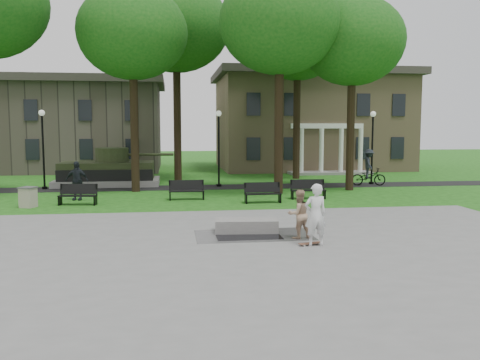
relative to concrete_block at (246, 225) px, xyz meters
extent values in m
plane|color=#184A11|center=(-0.19, 1.66, -0.24)|extent=(120.00, 120.00, 0.00)
cube|color=gray|center=(-0.19, -3.34, -0.23)|extent=(22.00, 16.00, 0.02)
cube|color=black|center=(-0.19, 13.66, -0.24)|extent=(44.00, 2.60, 0.01)
cube|color=#9E8460|center=(9.81, 27.66, 3.75)|extent=(16.00, 11.00, 8.00)
cube|color=#38332D|center=(9.81, 27.66, 8.06)|extent=(17.00, 12.00, 0.60)
cube|color=silver|center=(9.81, 22.16, 3.55)|extent=(6.00, 0.30, 0.40)
cube|color=#4C443D|center=(-11.19, 28.16, 3.35)|extent=(15.00, 10.00, 7.20)
cylinder|color=black|center=(-4.69, 12.16, 3.75)|extent=(0.48, 0.48, 8.00)
ellipsoid|color=#124E13|center=(-4.69, 12.16, 8.76)|extent=(6.20, 6.20, 5.27)
cylinder|color=black|center=(3.31, 10.16, 3.92)|extent=(0.50, 0.50, 8.32)
ellipsoid|color=#124E13|center=(3.31, 10.16, 9.12)|extent=(6.60, 6.60, 5.61)
cylinder|color=black|center=(7.81, 11.16, 3.59)|extent=(0.46, 0.46, 7.68)
ellipsoid|color=#124E13|center=(7.81, 11.16, 8.40)|extent=(6.00, 6.00, 5.10)
cylinder|color=black|center=(-2.19, 17.66, 4.39)|extent=(0.54, 0.54, 9.28)
ellipsoid|color=#124E13|center=(-2.19, 17.66, 10.20)|extent=(7.20, 7.20, 6.12)
cylinder|color=black|center=(6.31, 18.16, 4.08)|extent=(0.50, 0.50, 8.64)
ellipsoid|color=#124E13|center=(6.31, 18.16, 9.47)|extent=(6.40, 6.40, 5.44)
cylinder|color=black|center=(-10.19, 13.96, 1.96)|extent=(0.12, 0.12, 4.40)
sphere|color=silver|center=(-10.19, 13.96, 4.30)|extent=(0.36, 0.36, 0.36)
cylinder|color=black|center=(-10.19, 13.96, -0.16)|extent=(0.32, 0.32, 0.16)
cylinder|color=black|center=(0.31, 13.96, 1.96)|extent=(0.12, 0.12, 4.40)
sphere|color=silver|center=(0.31, 13.96, 4.30)|extent=(0.36, 0.36, 0.36)
cylinder|color=black|center=(0.31, 13.96, -0.16)|extent=(0.32, 0.32, 0.16)
cylinder|color=black|center=(10.31, 13.96, 1.96)|extent=(0.12, 0.12, 4.40)
sphere|color=silver|center=(10.31, 13.96, 4.30)|extent=(0.36, 0.36, 0.36)
cylinder|color=black|center=(10.31, 13.96, -0.16)|extent=(0.32, 0.32, 0.16)
cube|color=gray|center=(-6.69, 15.66, -0.04)|extent=(6.50, 3.40, 0.40)
cube|color=#2D341B|center=(-6.69, 15.66, 0.70)|extent=(5.80, 2.80, 1.10)
cube|color=black|center=(-6.69, 14.31, 0.51)|extent=(5.80, 0.35, 0.70)
cube|color=black|center=(-6.69, 17.01, 0.51)|extent=(5.80, 0.35, 0.70)
cylinder|color=#2D341B|center=(-6.39, 15.66, 1.71)|extent=(2.10, 2.10, 0.90)
cylinder|color=#2D341B|center=(-4.09, 15.66, 1.71)|extent=(3.20, 0.18, 0.18)
cube|color=black|center=(-0.03, -0.81, -0.22)|extent=(2.20, 1.20, 0.00)
cube|color=gray|center=(0.00, 0.00, 0.00)|extent=(2.28, 1.19, 0.45)
cube|color=brown|center=(1.70, -2.32, -0.19)|extent=(0.81, 0.40, 0.07)
imported|color=silver|center=(1.83, -2.40, 0.75)|extent=(0.75, 0.53, 1.96)
imported|color=tan|center=(1.58, -1.29, 0.59)|extent=(0.92, 0.80, 1.64)
imported|color=black|center=(-7.42, 9.02, 0.75)|extent=(1.23, 0.68, 1.99)
imported|color=black|center=(9.83, 13.27, 0.32)|extent=(2.24, 1.12, 1.13)
imported|color=#20242B|center=(9.83, 13.27, 1.14)|extent=(0.90, 1.32, 1.87)
cube|color=black|center=(-7.08, 7.29, 0.21)|extent=(1.85, 0.70, 0.05)
cube|color=black|center=(-7.08, 7.51, 0.51)|extent=(1.80, 0.41, 0.50)
cube|color=black|center=(-7.93, 7.29, -0.02)|extent=(0.12, 0.45, 0.45)
cube|color=black|center=(-6.23, 7.29, -0.02)|extent=(0.12, 0.45, 0.45)
cube|color=black|center=(-1.86, 8.35, 0.21)|extent=(1.81, 0.50, 0.05)
cube|color=black|center=(-1.86, 8.57, 0.51)|extent=(1.80, 0.20, 0.50)
cube|color=black|center=(-2.71, 8.35, -0.02)|extent=(0.07, 0.45, 0.45)
cube|color=black|center=(-1.01, 8.35, -0.02)|extent=(0.07, 0.45, 0.45)
cube|color=black|center=(1.82, 6.78, 0.21)|extent=(1.81, 0.51, 0.05)
cube|color=black|center=(1.82, 7.00, 0.51)|extent=(1.80, 0.22, 0.50)
cube|color=black|center=(0.97, 6.78, -0.02)|extent=(0.08, 0.45, 0.45)
cube|color=black|center=(2.67, 6.78, -0.02)|extent=(0.08, 0.45, 0.45)
cube|color=black|center=(4.40, 7.84, 0.21)|extent=(1.81, 0.49, 0.05)
cube|color=black|center=(4.40, 8.06, 0.51)|extent=(1.80, 0.19, 0.50)
cube|color=black|center=(3.55, 7.84, -0.02)|extent=(0.07, 0.45, 0.45)
cube|color=black|center=(5.25, 7.84, -0.02)|extent=(0.07, 0.45, 0.45)
cube|color=#AFA190|center=(-9.24, 6.87, 0.21)|extent=(0.78, 0.78, 0.90)
cube|color=#4C4C4C|center=(-9.24, 6.87, 0.69)|extent=(0.86, 0.86, 0.06)
camera|label=1|loc=(-2.57, -17.55, 3.48)|focal=38.00mm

